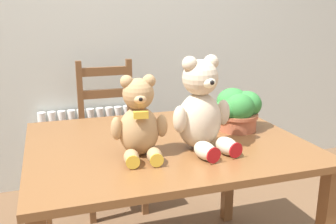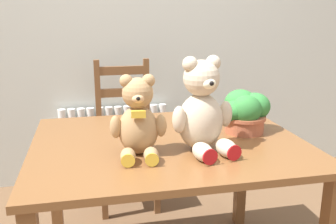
{
  "view_description": "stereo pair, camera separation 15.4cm",
  "coord_description": "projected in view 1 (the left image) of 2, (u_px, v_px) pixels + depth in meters",
  "views": [
    {
      "loc": [
        -0.5,
        -1.06,
        1.33
      ],
      "look_at": [
        -0.03,
        0.36,
        0.93
      ],
      "focal_mm": 40.0,
      "sensor_mm": 36.0,
      "label": 1
    },
    {
      "loc": [
        -0.35,
        -1.1,
        1.33
      ],
      "look_at": [
        -0.03,
        0.36,
        0.93
      ],
      "focal_mm": 40.0,
      "sensor_mm": 36.0,
      "label": 2
    }
  ],
  "objects": [
    {
      "name": "dining_table",
      "position": [
        166.0,
        161.0,
        1.74
      ],
      "size": [
        1.23,
        0.98,
        0.76
      ],
      "color": "brown",
      "rests_on": "ground_plane"
    },
    {
      "name": "wooden_chair_behind",
      "position": [
        110.0,
        137.0,
        2.61
      ],
      "size": [
        0.39,
        0.44,
        1.0
      ],
      "rotation": [
        0.0,
        0.0,
        3.14
      ],
      "color": "brown",
      "rests_on": "ground_plane"
    },
    {
      "name": "teddy_bear_right",
      "position": [
        201.0,
        110.0,
        1.58
      ],
      "size": [
        0.28,
        0.3,
        0.4
      ],
      "rotation": [
        0.0,
        0.0,
        3.33
      ],
      "color": "beige",
      "rests_on": "dining_table"
    },
    {
      "name": "wall_back",
      "position": [
        111.0,
        16.0,
        2.79
      ],
      "size": [
        8.0,
        0.04,
        2.6
      ],
      "primitive_type": "cube",
      "color": "silver",
      "rests_on": "ground_plane"
    },
    {
      "name": "radiator",
      "position": [
        97.0,
        150.0,
        2.94
      ],
      "size": [
        0.85,
        0.1,
        0.62
      ],
      "color": "white",
      "rests_on": "ground_plane"
    },
    {
      "name": "potted_plant",
      "position": [
        237.0,
        109.0,
        1.86
      ],
      "size": [
        0.27,
        0.24,
        0.2
      ],
      "color": "#B25B3D",
      "rests_on": "dining_table"
    },
    {
      "name": "teddy_bear_left",
      "position": [
        139.0,
        122.0,
        1.5
      ],
      "size": [
        0.23,
        0.24,
        0.33
      ],
      "rotation": [
        0.0,
        0.0,
        3.03
      ],
      "color": "tan",
      "rests_on": "dining_table"
    }
  ]
}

